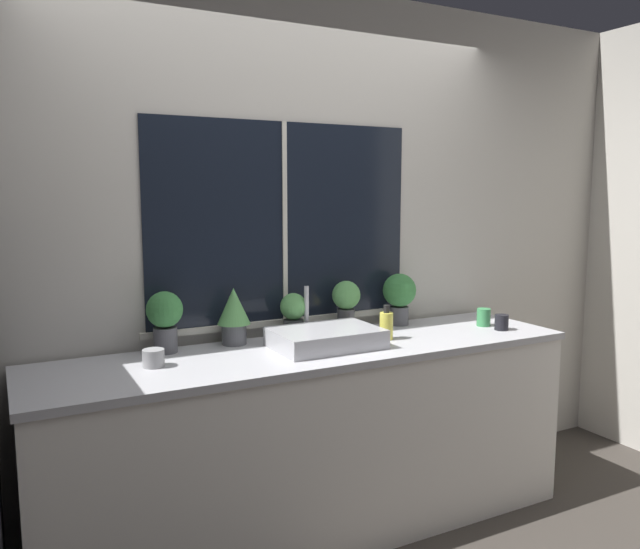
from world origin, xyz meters
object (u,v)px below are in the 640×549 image
(potted_plant_left, at_px, (234,313))
(potted_plant_center, at_px, (294,312))
(mug_green, at_px, (484,317))
(mug_black, at_px, (502,322))
(sink, at_px, (326,338))
(potted_plant_right, at_px, (346,301))
(soap_bottle, at_px, (386,325))
(potted_plant_far_left, at_px, (165,316))
(potted_plant_far_right, at_px, (399,294))
(mug_grey, at_px, (153,358))

(potted_plant_left, bearing_deg, potted_plant_center, 0.00)
(mug_green, bearing_deg, potted_plant_left, 169.87)
(potted_plant_center, relative_size, mug_black, 2.74)
(mug_black, bearing_deg, mug_green, 96.60)
(sink, relative_size, mug_black, 6.02)
(potted_plant_right, distance_m, soap_bottle, 0.29)
(sink, height_order, potted_plant_far_left, potted_plant_far_left)
(potted_plant_right, xyz_separation_m, soap_bottle, (0.08, -0.26, -0.09))
(sink, height_order, soap_bottle, sink)
(potted_plant_center, relative_size, soap_bottle, 1.30)
(potted_plant_left, height_order, potted_plant_far_right, potted_plant_far_right)
(potted_plant_center, bearing_deg, mug_black, -19.16)
(sink, xyz_separation_m, mug_green, (1.00, 0.01, 0.00))
(potted_plant_center, distance_m, soap_bottle, 0.47)
(potted_plant_left, xyz_separation_m, potted_plant_center, (0.32, 0.00, -0.03))
(sink, height_order, mug_green, sink)
(soap_bottle, relative_size, mug_green, 1.80)
(potted_plant_far_left, relative_size, mug_green, 2.94)
(potted_plant_far_left, xyz_separation_m, soap_bottle, (1.04, -0.26, -0.10))
(sink, relative_size, mug_grey, 5.44)
(potted_plant_far_left, relative_size, potted_plant_far_right, 0.99)
(potted_plant_left, xyz_separation_m, mug_green, (1.36, -0.24, -0.11))
(soap_bottle, distance_m, mug_black, 0.68)
(potted_plant_left, xyz_separation_m, potted_plant_right, (0.63, 0.00, 0.01))
(potted_plant_center, bearing_deg, potted_plant_left, 180.00)
(mug_grey, bearing_deg, potted_plant_center, 15.79)
(soap_bottle, bearing_deg, mug_green, 1.32)
(sink, xyz_separation_m, mug_black, (1.01, -0.11, -0.00))
(sink, distance_m, potted_plant_center, 0.27)
(potted_plant_right, bearing_deg, mug_grey, -168.59)
(potted_plant_right, bearing_deg, mug_green, -18.30)
(potted_plant_far_left, distance_m, soap_bottle, 1.08)
(soap_bottle, bearing_deg, potted_plant_far_right, 45.15)
(potted_plant_center, height_order, mug_grey, potted_plant_center)
(soap_bottle, relative_size, mug_black, 2.11)
(potted_plant_center, relative_size, potted_plant_right, 0.84)
(potted_plant_left, height_order, potted_plant_right, potted_plant_left)
(soap_bottle, height_order, mug_grey, soap_bottle)
(mug_grey, bearing_deg, potted_plant_far_right, 8.69)
(potted_plant_far_right, distance_m, mug_grey, 1.43)
(potted_plant_center, relative_size, potted_plant_far_right, 0.79)
(potted_plant_far_right, xyz_separation_m, soap_bottle, (-0.26, -0.26, -0.10))
(sink, relative_size, potted_plant_left, 1.80)
(mug_grey, bearing_deg, potted_plant_right, 11.41)
(potted_plant_right, distance_m, mug_black, 0.84)
(soap_bottle, distance_m, mug_grey, 1.15)
(potted_plant_far_left, height_order, potted_plant_right, potted_plant_far_left)
(potted_plant_far_left, distance_m, potted_plant_center, 0.66)
(potted_plant_left, bearing_deg, soap_bottle, -19.99)
(mug_green, bearing_deg, mug_grey, 179.09)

